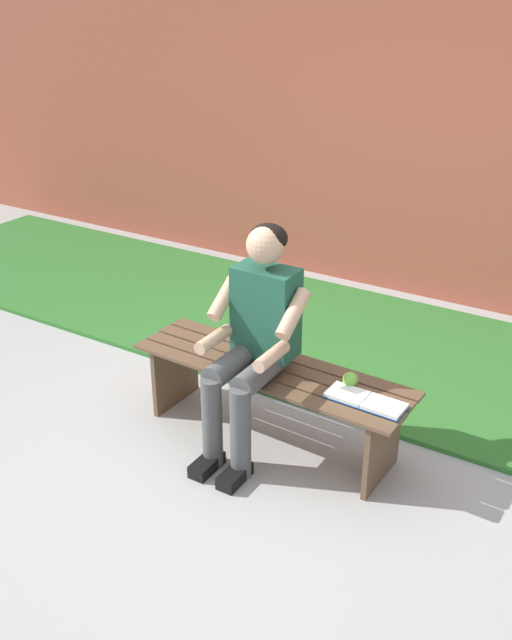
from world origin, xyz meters
TOP-DOWN VIEW (x-y plane):
  - ground_plane at (1.02, 1.00)m, footprint 10.00×7.00m
  - grass_strip at (0.00, -1.30)m, footprint 9.00×1.86m
  - brick_wall at (0.50, -2.55)m, footprint 9.50×0.24m
  - bench_near at (0.00, 0.00)m, footprint 1.64×0.50m
  - person_seated at (0.04, 0.10)m, footprint 0.50×0.69m
  - apple at (-0.46, -0.05)m, footprint 0.08×0.08m
  - book_open at (-0.59, 0.06)m, footprint 0.42×0.17m

SIDE VIEW (x-z plane):
  - ground_plane at x=1.02m, z-range -0.04..0.00m
  - grass_strip at x=0.00m, z-range 0.00..0.03m
  - bench_near at x=0.00m, z-range 0.12..0.58m
  - book_open at x=-0.59m, z-range 0.46..0.49m
  - apple at x=-0.46m, z-range 0.47..0.55m
  - person_seated at x=0.04m, z-range 0.07..1.34m
  - brick_wall at x=0.50m, z-range 0.00..2.95m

